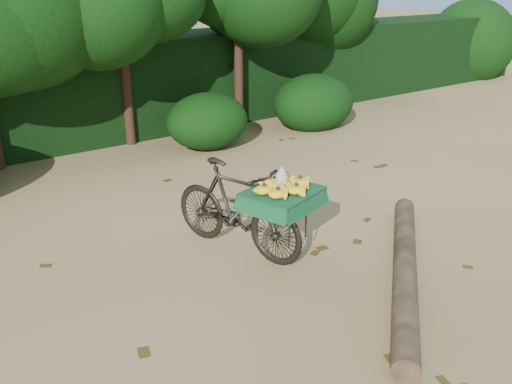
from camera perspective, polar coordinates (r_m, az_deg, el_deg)
ground at (r=5.78m, az=4.75°, el=-8.19°), size 80.00×80.00×0.00m
vendor_bicycle at (r=5.91m, az=-1.86°, el=-1.61°), size 1.10×1.87×1.05m
fallen_log at (r=5.77m, az=15.41°, el=-7.70°), size 2.64×2.25×0.23m
hedge_backdrop at (r=10.76m, az=-17.86°, el=10.14°), size 26.00×1.80×1.80m
tree_row at (r=9.66m, az=-20.73°, el=15.21°), size 14.50×2.00×4.00m
bush_clumps at (r=9.23m, az=-10.45°, el=6.15°), size 8.80×1.70×0.90m
leaf_litter at (r=6.21m, az=0.83°, el=-5.77°), size 7.00×7.30×0.01m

